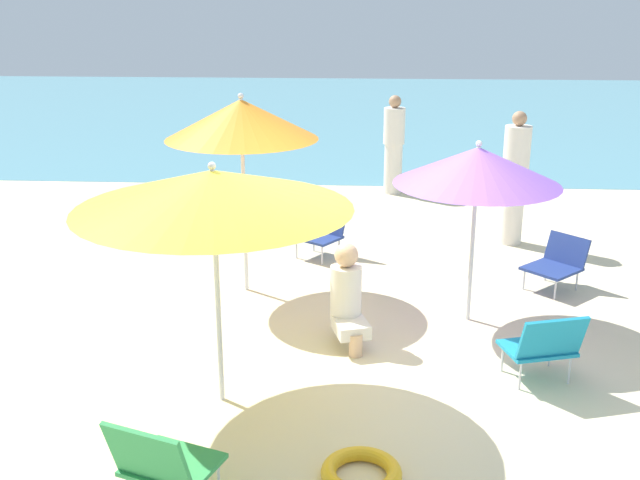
% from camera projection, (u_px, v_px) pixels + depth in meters
% --- Properties ---
extents(ground_plane, '(40.00, 40.00, 0.00)m').
position_uv_depth(ground_plane, '(372.00, 361.00, 6.63)').
color(ground_plane, beige).
extents(sea_water, '(40.00, 16.00, 0.01)m').
position_uv_depth(sea_water, '(370.00, 112.00, 20.14)').
color(sea_water, '#5693A3').
rests_on(sea_water, ground_plane).
extents(umbrella_orange, '(1.56, 1.56, 2.10)m').
position_uv_depth(umbrella_orange, '(241.00, 119.00, 7.64)').
color(umbrella_orange, silver).
rests_on(umbrella_orange, ground_plane).
extents(umbrella_purple, '(1.55, 1.55, 1.77)m').
position_uv_depth(umbrella_purple, '(478.00, 166.00, 7.00)').
color(umbrella_purple, silver).
rests_on(umbrella_purple, ground_plane).
extents(umbrella_yellow, '(2.05, 2.05, 1.91)m').
position_uv_depth(umbrella_yellow, '(213.00, 190.00, 5.49)').
color(umbrella_yellow, silver).
rests_on(umbrella_yellow, ground_plane).
extents(beach_chair_a, '(0.69, 0.70, 0.68)m').
position_uv_depth(beach_chair_a, '(323.00, 227.00, 9.17)').
color(beach_chair_a, navy).
rests_on(beach_chair_a, ground_plane).
extents(beach_chair_b, '(0.76, 0.76, 0.56)m').
position_uv_depth(beach_chair_b, '(557.00, 262.00, 8.18)').
color(beach_chair_b, navy).
rests_on(beach_chair_b, ground_plane).
extents(beach_chair_c, '(0.69, 0.70, 0.68)m').
position_uv_depth(beach_chair_c, '(161.00, 462.00, 4.61)').
color(beach_chair_c, '#33934C').
rests_on(beach_chair_c, ground_plane).
extents(beach_chair_d, '(0.66, 0.62, 0.64)m').
position_uv_depth(beach_chair_d, '(544.00, 344.00, 6.15)').
color(beach_chair_d, teal).
rests_on(beach_chair_d, ground_plane).
extents(person_a, '(0.33, 0.33, 1.68)m').
position_uv_depth(person_a, '(515.00, 178.00, 9.48)').
color(person_a, silver).
rests_on(person_a, ground_plane).
extents(person_b, '(0.38, 0.53, 0.94)m').
position_uv_depth(person_b, '(347.00, 296.00, 6.86)').
color(person_b, silver).
rests_on(person_b, ground_plane).
extents(person_c, '(0.33, 0.33, 1.54)m').
position_uv_depth(person_c, '(394.00, 145.00, 11.91)').
color(person_c, silver).
rests_on(person_c, ground_plane).
extents(swim_ring, '(0.54, 0.54, 0.10)m').
position_uv_depth(swim_ring, '(361.00, 473.00, 5.02)').
color(swim_ring, yellow).
rests_on(swim_ring, ground_plane).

